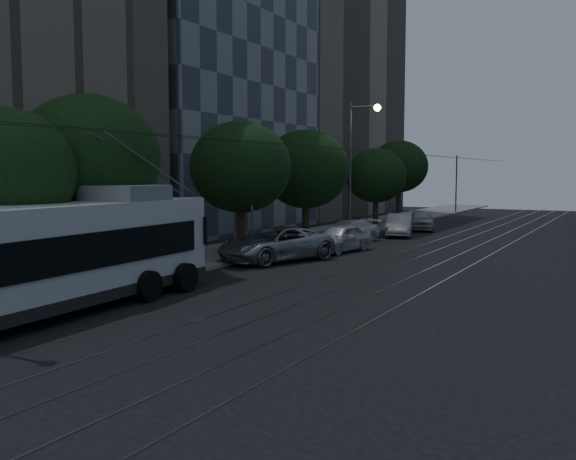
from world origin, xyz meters
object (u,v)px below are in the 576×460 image
at_px(trolleybus, 59,255).
at_px(streetlamp_far, 356,155).
at_px(car_white_a, 340,238).
at_px(pickup_silver, 275,244).
at_px(car_white_c, 399,225).
at_px(car_white_b, 348,231).
at_px(car_white_d, 421,220).

height_order(trolleybus, streetlamp_far, streetlamp_far).
relative_size(car_white_a, streetlamp_far, 0.50).
height_order(pickup_silver, car_white_c, pickup_silver).
distance_m(car_white_a, car_white_b, 4.99).
bearing_deg(car_white_d, car_white_c, -106.82).
xyz_separation_m(pickup_silver, car_white_a, (1.24, 4.82, -0.08)).
xyz_separation_m(pickup_silver, car_white_c, (1.25, 14.55, -0.08)).
xyz_separation_m(car_white_a, car_white_b, (-1.59, 4.73, -0.08)).
bearing_deg(car_white_b, streetlamp_far, 120.90).
distance_m(car_white_c, streetlamp_far, 5.70).
distance_m(car_white_a, car_white_c, 9.73).
bearing_deg(pickup_silver, trolleybus, -71.38).
bearing_deg(car_white_b, pickup_silver, -68.95).
height_order(pickup_silver, streetlamp_far, streetlamp_far).
relative_size(car_white_b, car_white_c, 1.02).
height_order(car_white_a, car_white_d, car_white_d).
bearing_deg(trolleybus, streetlamp_far, 88.24).
relative_size(car_white_b, streetlamp_far, 0.53).
relative_size(car_white_d, streetlamp_far, 0.51).
bearing_deg(car_white_d, pickup_silver, -110.48).
distance_m(car_white_d, streetlamp_far, 9.14).
height_order(car_white_c, streetlamp_far, streetlamp_far).
bearing_deg(car_white_a, car_white_d, 98.38).
bearing_deg(car_white_a, car_white_c, 98.36).
xyz_separation_m(pickup_silver, car_white_d, (1.25, 19.55, -0.06)).
xyz_separation_m(trolleybus, car_white_b, (-0.20, 22.55, -1.11)).
xyz_separation_m(trolleybus, car_white_c, (1.40, 27.55, -1.03)).
relative_size(pickup_silver, car_white_d, 1.33).
relative_size(car_white_a, car_white_c, 0.97).
xyz_separation_m(trolleybus, car_white_d, (1.40, 32.55, -1.01)).
relative_size(car_white_c, car_white_d, 1.01).
bearing_deg(car_white_a, streetlamp_far, 114.82).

